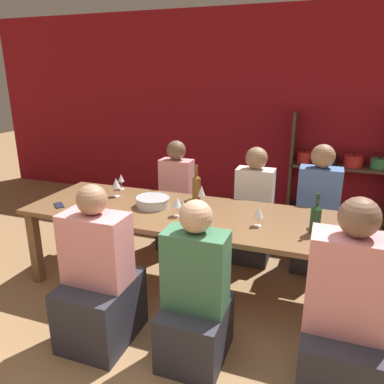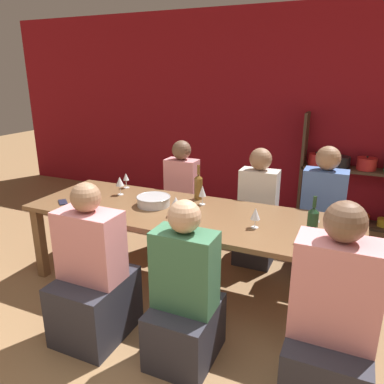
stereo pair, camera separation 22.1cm
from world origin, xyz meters
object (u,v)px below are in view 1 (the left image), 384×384
Objects in this scene: person_near_a at (99,287)px; person_far_c at (316,223)px; wine_bottle_dark at (196,186)px; wine_glass_empty_a at (202,191)px; wine_glass_white_a at (316,213)px; wine_glass_empty_b at (116,183)px; wine_glass_red_a at (177,203)px; wine_glass_empty_c at (321,230)px; wine_glass_white_d at (183,207)px; dining_table at (188,220)px; person_far_a at (177,207)px; person_far_b at (253,218)px; wine_glass_white_b at (190,214)px; wine_glass_red_b at (258,213)px; wine_glass_white_c at (121,179)px; cell_phone at (59,205)px; shelf_unit at (337,182)px; person_near_b at (196,304)px; wine_bottle_green at (316,218)px; person_near_c at (343,331)px; mixing_bowl at (153,201)px.

person_far_c reaches higher than person_near_a.
wine_bottle_dark is 1.84× the size of wine_glass_empty_a.
wine_glass_empty_b is (-1.84, 0.15, 0.01)m from wine_glass_white_a.
wine_glass_empty_a is 1.08× the size of wine_glass_red_a.
wine_glass_empty_c is at bearing 21.98° from person_near_a.
person_near_a is (-0.39, -0.63, -0.43)m from wine_glass_white_d.
dining_table is 15.77× the size of wine_glass_empty_b.
person_far_a is 0.85m from person_far_b.
person_far_a reaches higher than dining_table.
wine_glass_red_b reaches higher than wine_glass_white_b.
dining_table is 0.97m from wine_glass_white_c.
wine_bottle_dark is at bearing 97.75° from dining_table.
dining_table is 0.38m from wine_glass_white_b.
person_far_b is at bearing 60.82° from dining_table.
cell_phone is at bearing -173.00° from wine_glass_white_a.
cell_phone is at bearing -158.13° from wine_glass_empty_a.
shelf_unit is 1.17× the size of person_far_a.
wine_glass_empty_a is at bearing 168.09° from wine_glass_white_a.
person_near_b is (0.36, -0.81, -0.24)m from dining_table.
person_near_a reaches higher than wine_glass_red_b.
wine_glass_white_c is 0.70m from cell_phone.
wine_glass_white_a is (0.00, 0.11, -0.00)m from wine_bottle_green.
wine_bottle_dark is 1.79× the size of wine_glass_white_d.
shelf_unit reaches higher than person_near_c.
shelf_unit reaches higher than wine_bottle_green.
dining_table is at bearing 174.71° from wine_bottle_green.
person_far_a reaches higher than wine_glass_empty_c.
wine_glass_white_b is 0.13× the size of person_near_c.
person_near_c is at bearing -33.50° from dining_table.
wine_glass_white_d is at bearing 68.78° from person_far_b.
person_near_b reaches higher than wine_glass_white_c.
wine_glass_empty_b is at bearing 168.32° from dining_table.
wine_glass_white_a is at bearing 15.31° from wine_glass_red_b.
cell_phone is at bearing -167.64° from dining_table.
wine_bottle_green is 1.96× the size of wine_glass_empty_c.
person_far_b is 1.80m from person_near_c.
wine_glass_white_c is 1.77m from person_near_b.
wine_glass_white_b is at bearing -2.31° from cell_phone.
person_far_c is at bearing 92.44° from wine_glass_empty_c.
person_far_b is at bearing 2.15° from person_far_c.
wine_glass_white_a is 1.10m from wine_glass_red_a.
person_near_a reaches higher than wine_glass_empty_b.
person_near_c reaches higher than person_far_b.
wine_glass_empty_a is (-0.99, 0.32, 0.00)m from wine_bottle_green.
mixing_bowl is 0.58m from wine_glass_white_b.
wine_glass_empty_b is (-0.80, 0.16, 0.20)m from dining_table.
cell_phone is at bearing -175.95° from wine_bottle_green.
wine_glass_empty_b reaches higher than wine_glass_empty_a.
person_near_a is (-1.44, -0.58, -0.42)m from wine_glass_empty_c.
person_near_c is at bearing -13.59° from cell_phone.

